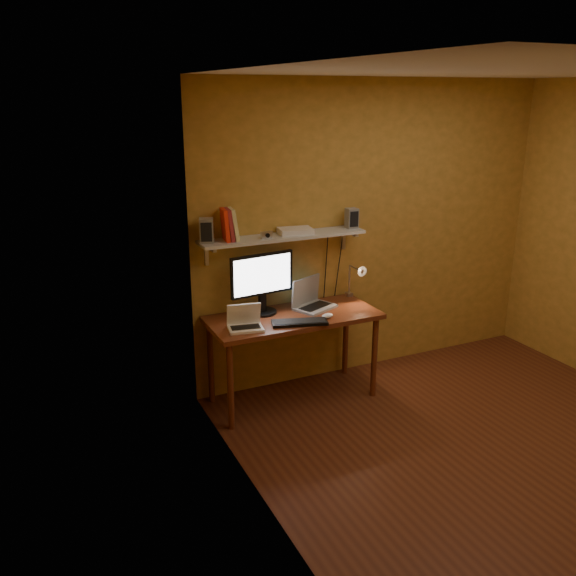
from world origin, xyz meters
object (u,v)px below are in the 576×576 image
monitor (262,280)px  desk_lamp (356,277)px  desk (293,325)px  wall_shelf (283,237)px  keyboard (299,322)px  mouse (328,316)px  speaker_left (206,231)px  laptop (311,300)px  netbook (245,322)px  router (295,231)px  speaker_right (352,218)px  shelf_camera (267,235)px

monitor → desk_lamp: (0.87, -0.03, -0.07)m
desk → wall_shelf: size_ratio=1.00×
keyboard → mouse: (0.26, 0.02, 0.01)m
wall_shelf → monitor: bearing=-169.8°
wall_shelf → speaker_left: speaker_left is taller
laptop → mouse: (0.01, -0.28, -0.05)m
netbook → router: (0.57, 0.31, 0.59)m
wall_shelf → mouse: bearing=-58.7°
netbook → laptop: bearing=28.1°
monitor → keyboard: 0.47m
keyboard → speaker_right: 1.05m
monitor → speaker_left: bearing=167.7°
desk → speaker_left: (-0.64, 0.20, 0.80)m
desk_lamp → router: size_ratio=1.38×
desk → mouse: (0.22, -0.17, 0.10)m
desk → laptop: 0.29m
router → desk_lamp: bearing=-8.1°
wall_shelf → speaker_right: (0.64, 0.01, 0.10)m
monitor → speaker_left: (-0.43, 0.05, 0.44)m
keyboard → shelf_camera: size_ratio=4.54×
speaker_right → speaker_left: bearing=-176.0°
laptop → desk: bearing=-175.6°
speaker_left → speaker_right: bearing=18.6°
desk → monitor: bearing=142.8°
wall_shelf → desk: bearing=-90.0°
netbook → shelf_camera: size_ratio=3.02×
monitor → shelf_camera: 0.38m
wall_shelf → speaker_left: 0.65m
laptop → wall_shelf: bearing=135.9°
laptop → netbook: laptop is taller
monitor → laptop: size_ratio=1.39×
speaker_right → laptop: bearing=-163.9°
netbook → desk_lamp: bearing=22.0°
desk → mouse: mouse is taller
keyboard → netbook: bearing=-175.4°
shelf_camera → monitor: bearing=155.6°
laptop → mouse: size_ratio=3.88×
keyboard → desk_lamp: desk_lamp is taller
keyboard → desk_lamp: bearing=41.4°
wall_shelf → router: bearing=5.3°
wall_shelf → speaker_right: size_ratio=8.36×
mouse → router: size_ratio=0.38×
mouse → desk_lamp: (0.44, 0.30, 0.19)m
desk_lamp → shelf_camera: bearing=179.0°
monitor → netbook: monitor is taller
netbook → speaker_right: speaker_right is taller
desk → laptop: size_ratio=3.51×
wall_shelf → laptop: 0.59m
monitor → netbook: bearing=-140.6°
netbook → router: bearing=38.6°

